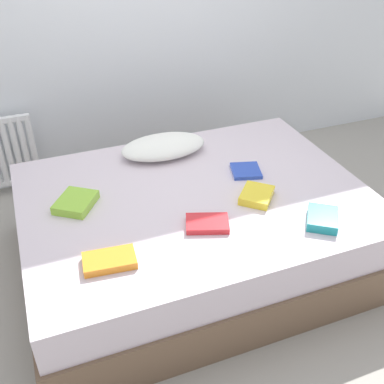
{
  "coord_description": "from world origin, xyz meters",
  "views": [
    {
      "loc": [
        -0.81,
        -2.04,
        1.99
      ],
      "look_at": [
        0.0,
        0.05,
        0.48
      ],
      "focal_mm": 43.13,
      "sensor_mm": 36.0,
      "label": 1
    }
  ],
  "objects_px": {
    "bed": "(195,228)",
    "textbook_lime": "(76,202)",
    "radiator": "(13,151)",
    "textbook_yellow": "(257,195)",
    "textbook_orange": "(109,261)",
    "pillow": "(163,146)",
    "textbook_blue": "(246,171)",
    "textbook_red": "(207,223)",
    "textbook_teal": "(322,219)"
  },
  "relations": [
    {
      "from": "radiator",
      "to": "textbook_orange",
      "type": "relative_size",
      "value": 2.21
    },
    {
      "from": "pillow",
      "to": "textbook_orange",
      "type": "bearing_deg",
      "value": -121.93
    },
    {
      "from": "pillow",
      "to": "textbook_yellow",
      "type": "xyz_separation_m",
      "value": [
        0.33,
        -0.68,
        -0.03
      ]
    },
    {
      "from": "bed",
      "to": "textbook_lime",
      "type": "xyz_separation_m",
      "value": [
        -0.66,
        0.12,
        0.28
      ]
    },
    {
      "from": "radiator",
      "to": "textbook_yellow",
      "type": "relative_size",
      "value": 2.71
    },
    {
      "from": "textbook_orange",
      "to": "textbook_red",
      "type": "relative_size",
      "value": 1.11
    },
    {
      "from": "textbook_red",
      "to": "textbook_yellow",
      "type": "distance_m",
      "value": 0.38
    },
    {
      "from": "textbook_lime",
      "to": "textbook_blue",
      "type": "height_order",
      "value": "textbook_lime"
    },
    {
      "from": "textbook_lime",
      "to": "textbook_blue",
      "type": "distance_m",
      "value": 1.04
    },
    {
      "from": "bed",
      "to": "radiator",
      "type": "xyz_separation_m",
      "value": [
        -0.96,
        1.2,
        0.1
      ]
    },
    {
      "from": "textbook_orange",
      "to": "textbook_lime",
      "type": "distance_m",
      "value": 0.53
    },
    {
      "from": "textbook_lime",
      "to": "textbook_teal",
      "type": "bearing_deg",
      "value": -82.55
    },
    {
      "from": "bed",
      "to": "textbook_lime",
      "type": "bearing_deg",
      "value": 169.25
    },
    {
      "from": "pillow",
      "to": "bed",
      "type": "bearing_deg",
      "value": -87.38
    },
    {
      "from": "radiator",
      "to": "textbook_orange",
      "type": "xyz_separation_m",
      "value": [
        0.37,
        -1.6,
        0.17
      ]
    },
    {
      "from": "pillow",
      "to": "radiator",
      "type": "bearing_deg",
      "value": 143.63
    },
    {
      "from": "bed",
      "to": "textbook_teal",
      "type": "distance_m",
      "value": 0.77
    },
    {
      "from": "radiator",
      "to": "textbook_teal",
      "type": "relative_size",
      "value": 2.72
    },
    {
      "from": "textbook_orange",
      "to": "textbook_red",
      "type": "height_order",
      "value": "textbook_orange"
    },
    {
      "from": "radiator",
      "to": "pillow",
      "type": "height_order",
      "value": "radiator"
    },
    {
      "from": "pillow",
      "to": "textbook_red",
      "type": "xyz_separation_m",
      "value": [
        -0.03,
        -0.81,
        -0.04
      ]
    },
    {
      "from": "bed",
      "to": "textbook_yellow",
      "type": "height_order",
      "value": "textbook_yellow"
    },
    {
      "from": "textbook_teal",
      "to": "textbook_yellow",
      "type": "bearing_deg",
      "value": 69.09
    },
    {
      "from": "textbook_red",
      "to": "textbook_blue",
      "type": "relative_size",
      "value": 1.23
    },
    {
      "from": "pillow",
      "to": "textbook_red",
      "type": "height_order",
      "value": "pillow"
    },
    {
      "from": "radiator",
      "to": "textbook_lime",
      "type": "height_order",
      "value": "radiator"
    },
    {
      "from": "bed",
      "to": "textbook_teal",
      "type": "relative_size",
      "value": 10.01
    },
    {
      "from": "textbook_orange",
      "to": "textbook_lime",
      "type": "xyz_separation_m",
      "value": [
        -0.07,
        0.53,
        0.0
      ]
    },
    {
      "from": "textbook_lime",
      "to": "textbook_blue",
      "type": "relative_size",
      "value": 1.24
    },
    {
      "from": "bed",
      "to": "textbook_red",
      "type": "distance_m",
      "value": 0.41
    },
    {
      "from": "textbook_teal",
      "to": "radiator",
      "type": "bearing_deg",
      "value": 76.39
    },
    {
      "from": "pillow",
      "to": "textbook_red",
      "type": "relative_size",
      "value": 2.52
    },
    {
      "from": "textbook_red",
      "to": "textbook_yellow",
      "type": "relative_size",
      "value": 1.1
    },
    {
      "from": "textbook_teal",
      "to": "textbook_orange",
      "type": "bearing_deg",
      "value": 120.37
    },
    {
      "from": "textbook_lime",
      "to": "pillow",
      "type": "bearing_deg",
      "value": -23.8
    },
    {
      "from": "radiator",
      "to": "pillow",
      "type": "xyz_separation_m",
      "value": [
        0.94,
        -0.69,
        0.21
      ]
    },
    {
      "from": "textbook_orange",
      "to": "textbook_blue",
      "type": "xyz_separation_m",
      "value": [
        0.97,
        0.51,
        -0.01
      ]
    },
    {
      "from": "textbook_blue",
      "to": "radiator",
      "type": "bearing_deg",
      "value": 156.59
    },
    {
      "from": "radiator",
      "to": "textbook_red",
      "type": "xyz_separation_m",
      "value": [
        0.91,
        -1.5,
        0.16
      ]
    },
    {
      "from": "bed",
      "to": "textbook_orange",
      "type": "distance_m",
      "value": 0.76
    },
    {
      "from": "radiator",
      "to": "bed",
      "type": "bearing_deg",
      "value": -51.23
    },
    {
      "from": "pillow",
      "to": "textbook_lime",
      "type": "xyz_separation_m",
      "value": [
        -0.63,
        -0.38,
        -0.03
      ]
    },
    {
      "from": "bed",
      "to": "textbook_red",
      "type": "relative_size",
      "value": 9.05
    },
    {
      "from": "radiator",
      "to": "textbook_blue",
      "type": "height_order",
      "value": "radiator"
    },
    {
      "from": "pillow",
      "to": "textbook_orange",
      "type": "distance_m",
      "value": 1.07
    },
    {
      "from": "textbook_orange",
      "to": "textbook_teal",
      "type": "relative_size",
      "value": 1.23
    },
    {
      "from": "bed",
      "to": "radiator",
      "type": "relative_size",
      "value": 3.68
    },
    {
      "from": "textbook_orange",
      "to": "textbook_red",
      "type": "distance_m",
      "value": 0.55
    },
    {
      "from": "textbook_yellow",
      "to": "radiator",
      "type": "bearing_deg",
      "value": 84.55
    },
    {
      "from": "bed",
      "to": "textbook_orange",
      "type": "bearing_deg",
      "value": -145.75
    }
  ]
}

